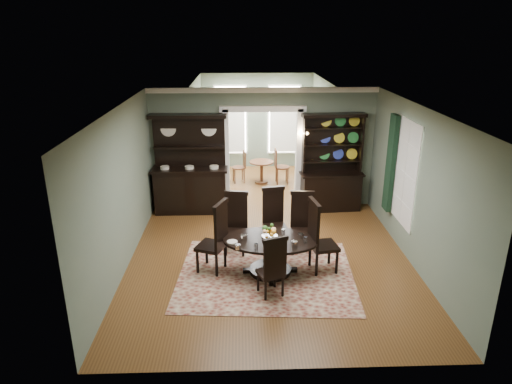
% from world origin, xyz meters
% --- Properties ---
extents(room, '(5.51, 6.01, 3.01)m').
position_xyz_m(room, '(0.00, 0.04, 1.58)').
color(room, brown).
rests_on(room, ground).
extents(parlor, '(3.51, 3.50, 3.01)m').
position_xyz_m(parlor, '(0.00, 5.53, 1.52)').
color(parlor, brown).
rests_on(parlor, ground).
extents(doorway_trim, '(2.08, 0.25, 2.57)m').
position_xyz_m(doorway_trim, '(0.00, 3.00, 1.62)').
color(doorway_trim, white).
rests_on(doorway_trim, floor).
extents(right_window, '(0.15, 1.47, 2.12)m').
position_xyz_m(right_window, '(2.69, 0.93, 1.60)').
color(right_window, white).
rests_on(right_window, wall_right).
extents(wall_sconce, '(0.27, 0.21, 0.21)m').
position_xyz_m(wall_sconce, '(0.95, 2.85, 1.89)').
color(wall_sconce, '#C38034').
rests_on(wall_sconce, back_wall_right).
extents(rug, '(3.38, 2.88, 0.01)m').
position_xyz_m(rug, '(-0.10, -0.50, 0.01)').
color(rug, maroon).
rests_on(rug, floor).
extents(dining_table, '(1.85, 1.77, 0.69)m').
position_xyz_m(dining_table, '(-0.02, -0.43, 0.48)').
color(dining_table, black).
rests_on(dining_table, rug).
extents(centerpiece, '(1.47, 0.95, 0.24)m').
position_xyz_m(centerpiece, '(-0.03, -0.37, 0.76)').
color(centerpiece, white).
rests_on(centerpiece, dining_table).
extents(chair_far_left, '(0.52, 0.50, 1.26)m').
position_xyz_m(chair_far_left, '(-0.65, 0.52, 0.66)').
color(chair_far_left, black).
rests_on(chair_far_left, rug).
extents(chair_far_mid, '(0.54, 0.52, 1.26)m').
position_xyz_m(chair_far_mid, '(0.13, 0.76, 0.66)').
color(chair_far_mid, black).
rests_on(chair_far_mid, rug).
extents(chair_far_right, '(0.50, 0.48, 1.26)m').
position_xyz_m(chair_far_right, '(0.67, 0.50, 0.66)').
color(chair_far_right, black).
rests_on(chair_far_right, rug).
extents(chair_end_left, '(0.65, 0.67, 1.41)m').
position_xyz_m(chair_end_left, '(-1.01, -0.33, 0.74)').
color(chair_end_left, black).
rests_on(chair_end_left, rug).
extents(chair_end_right, '(0.58, 0.60, 1.42)m').
position_xyz_m(chair_end_right, '(0.87, -0.38, 0.74)').
color(chair_end_right, black).
rests_on(chair_end_right, rug).
extents(chair_near, '(0.54, 0.53, 1.15)m').
position_xyz_m(chair_near, '(-0.03, -1.24, 0.60)').
color(chair_near, black).
rests_on(chair_near, rug).
extents(sideboard, '(1.83, 0.65, 2.41)m').
position_xyz_m(sideboard, '(-1.78, 2.72, 0.84)').
color(sideboard, black).
rests_on(sideboard, floor).
extents(welsh_dresser, '(1.58, 0.68, 2.41)m').
position_xyz_m(welsh_dresser, '(1.69, 2.74, 0.87)').
color(welsh_dresser, black).
rests_on(welsh_dresser, floor).
extents(parlor_table, '(0.71, 0.71, 0.65)m').
position_xyz_m(parlor_table, '(0.06, 4.81, 0.43)').
color(parlor_table, '#4F2C16').
rests_on(parlor_table, parlor_floor).
extents(parlor_chair_left, '(0.42, 0.41, 0.93)m').
position_xyz_m(parlor_chair_left, '(-0.54, 4.92, 0.50)').
color(parlor_chair_left, '#4F2C16').
rests_on(parlor_chair_left, parlor_floor).
extents(parlor_chair_right, '(0.44, 0.43, 1.03)m').
position_xyz_m(parlor_chair_right, '(0.59, 4.76, 0.55)').
color(parlor_chair_right, '#4F2C16').
rests_on(parlor_chair_right, parlor_floor).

